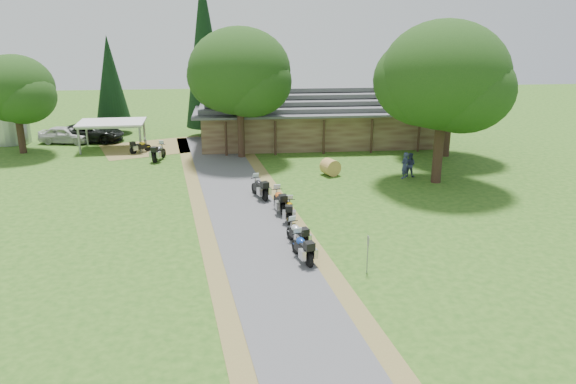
{
  "coord_description": "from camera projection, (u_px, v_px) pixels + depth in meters",
  "views": [
    {
      "loc": [
        -1.13,
        -25.13,
        11.51
      ],
      "look_at": [
        1.67,
        4.82,
        1.6
      ],
      "focal_mm": 35.0,
      "sensor_mm": 36.0,
      "label": 1
    }
  ],
  "objects": [
    {
      "name": "person_b",
      "position": [
        410.0,
        163.0,
        39.91
      ],
      "size": [
        0.71,
        0.66,
        2.04
      ],
      "primitive_type": "imported",
      "rotation": [
        0.0,
        0.0,
        2.59
      ],
      "color": "navy",
      "rests_on": "ground"
    },
    {
      "name": "cedar_far",
      "position": [
        111.0,
        85.0,
        52.52
      ],
      "size": [
        3.34,
        3.34,
        9.18
      ],
      "primitive_type": "cone",
      "color": "black",
      "rests_on": "ground"
    },
    {
      "name": "motorcycle_row_a",
      "position": [
        302.0,
        246.0,
        26.66
      ],
      "size": [
        1.22,
        2.17,
        1.41
      ],
      "primitive_type": null,
      "rotation": [
        0.0,
        0.0,
        1.85
      ],
      "color": "navy",
      "rests_on": "ground"
    },
    {
      "name": "motorcycle_row_e",
      "position": [
        260.0,
        187.0,
        35.51
      ],
      "size": [
        1.37,
        2.19,
        1.43
      ],
      "primitive_type": null,
      "rotation": [
        0.0,
        0.0,
        1.93
      ],
      "color": "black",
      "rests_on": "ground"
    },
    {
      "name": "motorcycle_row_b",
      "position": [
        297.0,
        233.0,
        28.34
      ],
      "size": [
        1.28,
        2.1,
        1.36
      ],
      "primitive_type": null,
      "rotation": [
        0.0,
        0.0,
        1.91
      ],
      "color": "#B8BAC0",
      "rests_on": "ground"
    },
    {
      "name": "ground",
      "position": [
        263.0,
        255.0,
        27.47
      ],
      "size": [
        120.0,
        120.0,
        0.0
      ],
      "primitive_type": "plane",
      "color": "#265116",
      "rests_on": "ground"
    },
    {
      "name": "lodge",
      "position": [
        316.0,
        115.0,
        49.93
      ],
      "size": [
        21.4,
        9.4,
        4.9
      ],
      "primitive_type": null,
      "color": "brown",
      "rests_on": "ground"
    },
    {
      "name": "car_dark_suv",
      "position": [
        90.0,
        128.0,
        50.28
      ],
      "size": [
        3.48,
        6.68,
        2.45
      ],
      "primitive_type": "imported",
      "rotation": [
        0.0,
        0.0,
        1.45
      ],
      "color": "black",
      "rests_on": "ground"
    },
    {
      "name": "motorcycle_row_c",
      "position": [
        289.0,
        209.0,
        31.73
      ],
      "size": [
        0.85,
        1.96,
        1.3
      ],
      "primitive_type": null,
      "rotation": [
        0.0,
        0.0,
        1.45
      ],
      "color": "#D08A00",
      "rests_on": "ground"
    },
    {
      "name": "silo",
      "position": [
        7.0,
        107.0,
        49.17
      ],
      "size": [
        3.44,
        3.44,
        6.44
      ],
      "primitive_type": "cylinder",
      "rotation": [
        0.0,
        0.0,
        -0.09
      ],
      "color": "gray",
      "rests_on": "ground"
    },
    {
      "name": "person_a",
      "position": [
        405.0,
        163.0,
        39.41
      ],
      "size": [
        0.77,
        0.77,
        2.22
      ],
      "primitive_type": "imported",
      "rotation": [
        0.0,
        0.0,
        3.93
      ],
      "color": "navy",
      "rests_on": "ground"
    },
    {
      "name": "sign_post",
      "position": [
        368.0,
        255.0,
        25.25
      ],
      "size": [
        0.33,
        0.06,
        1.84
      ],
      "primitive_type": null,
      "color": "gray",
      "rests_on": "ground"
    },
    {
      "name": "motorcycle_carport_a",
      "position": [
        140.0,
        146.0,
        46.58
      ],
      "size": [
        1.69,
        1.51,
        1.17
      ],
      "primitive_type": null,
      "rotation": [
        0.0,
        0.0,
        0.67
      ],
      "color": "gold",
      "rests_on": "ground"
    },
    {
      "name": "car_white_sedan",
      "position": [
        65.0,
        132.0,
        49.78
      ],
      "size": [
        3.52,
        6.15,
        1.93
      ],
      "primitive_type": "imported",
      "rotation": [
        0.0,
        0.0,
        1.37
      ],
      "color": "silver",
      "rests_on": "ground"
    },
    {
      "name": "oak_lodge_right",
      "position": [
        451.0,
        87.0,
        44.01
      ],
      "size": [
        7.53,
        7.53,
        11.18
      ],
      "primitive_type": null,
      "color": "black",
      "rests_on": "ground"
    },
    {
      "name": "hay_bale",
      "position": [
        330.0,
        167.0,
        40.35
      ],
      "size": [
        1.51,
        1.46,
        1.18
      ],
      "primitive_type": "cylinder",
      "rotation": [
        1.57,
        0.0,
        0.41
      ],
      "color": "#A87D3D",
      "rests_on": "ground"
    },
    {
      "name": "oak_driveway",
      "position": [
        443.0,
        97.0,
        37.02
      ],
      "size": [
        8.41,
        8.41,
        11.81
      ],
      "primitive_type": null,
      "color": "black",
      "rests_on": "ground"
    },
    {
      "name": "motorcycle_carport_b",
      "position": [
        159.0,
        151.0,
        44.27
      ],
      "size": [
        1.24,
        2.2,
        1.43
      ],
      "primitive_type": null,
      "rotation": [
        0.0,
        0.0,
        1.29
      ],
      "color": "slate",
      "rests_on": "ground"
    },
    {
      "name": "driveway",
      "position": [
        251.0,
        225.0,
        31.21
      ],
      "size": [
        51.95,
        51.95,
        0.0
      ],
      "primitive_type": "plane",
      "rotation": [
        0.0,
        0.0,
        0.14
      ],
      "color": "#474749",
      "rests_on": "ground"
    },
    {
      "name": "motorcycle_row_d",
      "position": [
        280.0,
        199.0,
        33.13
      ],
      "size": [
        1.03,
        2.2,
        1.45
      ],
      "primitive_type": null,
      "rotation": [
        0.0,
        0.0,
        1.74
      ],
      "color": "orange",
      "rests_on": "ground"
    },
    {
      "name": "cedar_near",
      "position": [
        205.0,
        56.0,
        50.27
      ],
      "size": [
        3.94,
        3.94,
        14.7
      ],
      "primitive_type": "cone",
      "color": "black",
      "rests_on": "ground"
    },
    {
      "name": "oak_silo",
      "position": [
        16.0,
        101.0,
        45.38
      ],
      "size": [
        6.34,
        6.34,
        8.61
      ],
      "primitive_type": null,
      "color": "black",
      "rests_on": "ground"
    },
    {
      "name": "carport",
      "position": [
        113.0,
        135.0,
        47.68
      ],
      "size": [
        5.6,
        3.86,
        2.36
      ],
      "primitive_type": null,
      "rotation": [
        0.0,
        0.0,
        0.04
      ],
      "color": "silver",
      "rests_on": "ground"
    },
    {
      "name": "oak_lodge_left",
      "position": [
        240.0,
        88.0,
        43.64
      ],
      "size": [
        7.93,
        7.93,
        11.06
      ],
      "primitive_type": null,
      "color": "black",
      "rests_on": "ground"
    }
  ]
}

